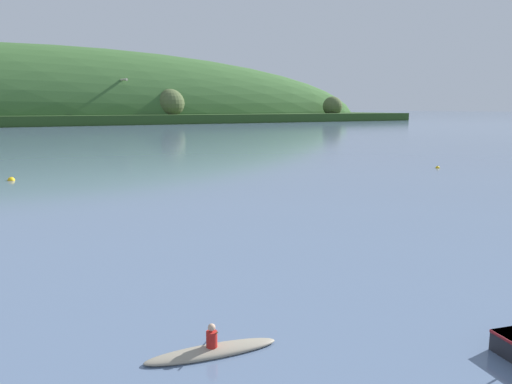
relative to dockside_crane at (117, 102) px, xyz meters
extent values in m
ellipsoid|color=#38602D|center=(-25.07, 23.79, -8.95)|extent=(339.20, 91.92, 65.38)
sphere|color=#4C5B33|center=(20.62, -6.14, -0.75)|extent=(12.70, 12.70, 12.70)
sphere|color=#4C5B33|center=(106.65, -13.71, -1.73)|extent=(9.91, 9.91, 9.91)
cube|color=#4C4C51|center=(-0.04, 0.22, -7.95)|extent=(4.29, 4.29, 2.00)
cylinder|color=#BCB293|center=(-0.04, 0.22, 1.57)|extent=(1.70, 1.70, 17.04)
cylinder|color=#BCB293|center=(0.60, -3.75, 8.73)|extent=(2.52, 10.07, 0.94)
cube|color=#333338|center=(-0.32, 2.01, 8.73)|extent=(2.61, 1.97, 2.04)
ellipsoid|color=gray|center=(-61.21, -192.46, -8.88)|extent=(3.97, 1.60, 0.30)
cylinder|color=#B21E19|center=(-61.21, -192.46, -8.54)|extent=(0.38, 0.38, 0.55)
sphere|color=tan|center=(-61.21, -192.46, -8.14)|extent=(0.22, 0.22, 0.22)
cylinder|color=olive|center=(-61.03, -192.14, -8.61)|extent=(0.31, 1.23, 0.89)
sphere|color=yellow|center=(-60.96, -152.13, -8.95)|extent=(0.67, 0.67, 0.67)
cylinder|color=black|center=(-60.96, -152.13, -8.57)|extent=(0.04, 0.04, 0.08)
sphere|color=yellow|center=(-18.62, -168.72, -8.95)|extent=(0.48, 0.48, 0.48)
cylinder|color=black|center=(-18.62, -168.72, -8.67)|extent=(0.04, 0.04, 0.08)
camera|label=1|loc=(-67.46, -204.07, -1.98)|focal=34.67mm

